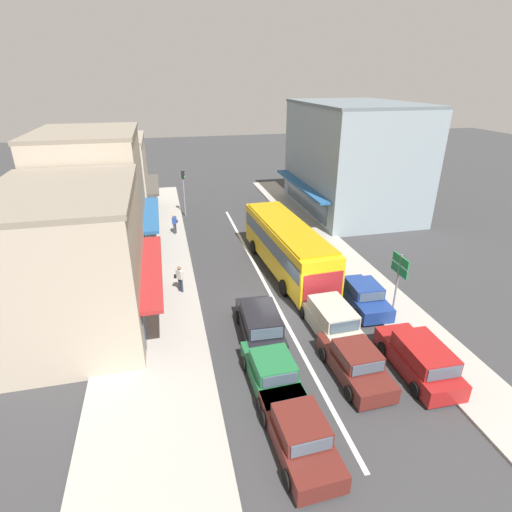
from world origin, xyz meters
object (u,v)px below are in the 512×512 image
object	(u,v)px
sedan_queue_far_back	(272,373)
city_bus	(287,244)
wagon_adjacent_lane_lead	(260,324)
sedan_behind_bus_near	(299,434)
pedestrian_browsing_midblock	(180,277)
wagon_adjacent_lane_trail	(330,318)
directional_road_sign	(399,271)
parked_wagon_kerb_front	(419,358)
parked_sedan_kerb_second	(363,296)
sedan_behind_bus_mid	(355,363)
traffic_light_downstreet	(184,186)
pedestrian_with_handbag_near	(175,222)

from	to	relation	value
sedan_queue_far_back	city_bus	bearing A→B (deg)	69.83
wagon_adjacent_lane_lead	sedan_behind_bus_near	xyz separation A→B (m)	(-0.24, -6.61, -0.08)
sedan_behind_bus_near	pedestrian_browsing_midblock	world-z (taller)	pedestrian_browsing_midblock
city_bus	wagon_adjacent_lane_trail	world-z (taller)	city_bus
city_bus	pedestrian_browsing_midblock	size ratio (longest dim) A/B	6.74
city_bus	directional_road_sign	world-z (taller)	directional_road_sign
wagon_adjacent_lane_lead	pedestrian_browsing_midblock	distance (m)	6.33
pedestrian_browsing_midblock	parked_wagon_kerb_front	bearing A→B (deg)	-44.32
wagon_adjacent_lane_lead	parked_sedan_kerb_second	world-z (taller)	wagon_adjacent_lane_lead
sedan_behind_bus_mid	traffic_light_downstreet	bearing A→B (deg)	103.37
sedan_behind_bus_mid	parked_sedan_kerb_second	distance (m)	5.90
sedan_behind_bus_mid	parked_sedan_kerb_second	size ratio (longest dim) A/B	1.00
pedestrian_with_handbag_near	sedan_queue_far_back	bearing A→B (deg)	-80.59
city_bus	pedestrian_with_handbag_near	size ratio (longest dim) A/B	6.74
city_bus	traffic_light_downstreet	size ratio (longest dim) A/B	2.61
city_bus	pedestrian_browsing_midblock	distance (m)	7.14
wagon_adjacent_lane_trail	parked_sedan_kerb_second	distance (m)	3.20
sedan_behind_bus_near	wagon_adjacent_lane_trail	xyz separation A→B (m)	(3.76, 6.32, 0.08)
wagon_adjacent_lane_trail	sedan_queue_far_back	bearing A→B (deg)	-140.45
city_bus	parked_sedan_kerb_second	bearing A→B (deg)	-61.84
sedan_behind_bus_mid	pedestrian_with_handbag_near	xyz separation A→B (m)	(-6.64, 18.60, 0.40)
sedan_behind_bus_near	pedestrian_with_handbag_near	xyz separation A→B (m)	(-3.15, 21.56, 0.40)
parked_sedan_kerb_second	traffic_light_downstreet	xyz separation A→B (m)	(-8.45, 18.02, 2.19)
wagon_adjacent_lane_trail	pedestrian_browsing_midblock	world-z (taller)	pedestrian_browsing_midblock
sedan_behind_bus_mid	sedan_behind_bus_near	size ratio (longest dim) A/B	0.99
parked_sedan_kerb_second	traffic_light_downstreet	world-z (taller)	traffic_light_downstreet
traffic_light_downstreet	sedan_queue_far_back	bearing A→B (deg)	-85.25
sedan_behind_bus_mid	sedan_queue_far_back	distance (m)	3.59
pedestrian_with_handbag_near	traffic_light_downstreet	bearing A→B (deg)	75.82
parked_wagon_kerb_front	sedan_behind_bus_near	bearing A→B (deg)	-158.14
city_bus	directional_road_sign	bearing A→B (deg)	-58.88
city_bus	sedan_behind_bus_near	distance (m)	13.85
wagon_adjacent_lane_trail	parked_wagon_kerb_front	size ratio (longest dim) A/B	1.00
pedestrian_with_handbag_near	parked_wagon_kerb_front	bearing A→B (deg)	-63.72
wagon_adjacent_lane_trail	traffic_light_downstreet	size ratio (longest dim) A/B	1.08
wagon_adjacent_lane_trail	parked_sedan_kerb_second	world-z (taller)	wagon_adjacent_lane_trail
city_bus	sedan_queue_far_back	bearing A→B (deg)	-110.17
pedestrian_browsing_midblock	traffic_light_downstreet	bearing A→B (deg)	84.80
directional_road_sign	pedestrian_browsing_midblock	size ratio (longest dim) A/B	2.21
sedan_queue_far_back	traffic_light_downstreet	size ratio (longest dim) A/B	1.01
sedan_behind_bus_near	wagon_adjacent_lane_lead	bearing A→B (deg)	87.94
parked_sedan_kerb_second	pedestrian_browsing_midblock	size ratio (longest dim) A/B	2.61
pedestrian_browsing_midblock	wagon_adjacent_lane_trail	bearing A→B (deg)	-38.03
pedestrian_browsing_midblock	pedestrian_with_handbag_near	bearing A→B (deg)	89.10
sedan_behind_bus_mid	wagon_adjacent_lane_lead	xyz separation A→B (m)	(-3.26, 3.65, 0.08)
traffic_light_downstreet	pedestrian_with_handbag_near	bearing A→B (deg)	-104.18
sedan_behind_bus_near	sedan_queue_far_back	xyz separation A→B (m)	(-0.09, 3.14, 0.00)
wagon_adjacent_lane_trail	pedestrian_with_handbag_near	world-z (taller)	pedestrian_with_handbag_near
wagon_adjacent_lane_lead	parked_sedan_kerb_second	distance (m)	6.38
sedan_behind_bus_mid	parked_sedan_kerb_second	bearing A→B (deg)	59.93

